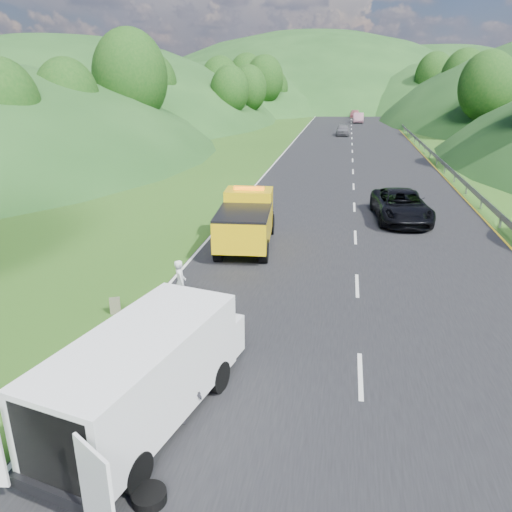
% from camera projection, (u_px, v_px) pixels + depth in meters
% --- Properties ---
extents(ground, '(320.00, 320.00, 0.00)m').
position_uv_depth(ground, '(259.00, 330.00, 15.22)').
color(ground, '#38661E').
rests_on(ground, ground).
extents(road_surface, '(14.00, 200.00, 0.02)m').
position_uv_depth(road_surface, '(352.00, 151.00, 51.79)').
color(road_surface, black).
rests_on(road_surface, ground).
extents(guardrail, '(0.06, 140.00, 1.52)m').
position_uv_depth(guardrail, '(411.00, 139.00, 62.18)').
color(guardrail, gray).
rests_on(guardrail, ground).
extents(tree_line_left, '(14.00, 140.00, 14.00)m').
position_uv_depth(tree_line_left, '(201.00, 129.00, 73.94)').
color(tree_line_left, '#294D16').
rests_on(tree_line_left, ground).
extents(tree_line_right, '(14.00, 140.00, 14.00)m').
position_uv_depth(tree_line_right, '(502.00, 135.00, 67.05)').
color(tree_line_right, '#294D16').
rests_on(tree_line_right, ground).
extents(hills_backdrop, '(201.00, 288.60, 44.00)m').
position_uv_depth(hills_backdrop, '(363.00, 105.00, 138.98)').
color(hills_backdrop, '#2D5B23').
rests_on(hills_backdrop, ground).
extents(tow_truck, '(2.65, 6.05, 2.53)m').
position_uv_depth(tow_truck, '(246.00, 220.00, 22.38)').
color(tow_truck, black).
rests_on(tow_truck, ground).
extents(white_van, '(4.07, 6.80, 2.26)m').
position_uv_depth(white_van, '(146.00, 371.00, 10.78)').
color(white_van, black).
rests_on(white_van, ground).
extents(woman, '(0.64, 0.71, 1.59)m').
position_uv_depth(woman, '(182.00, 305.00, 16.93)').
color(woman, silver).
rests_on(woman, ground).
extents(child, '(0.65, 0.58, 1.10)m').
position_uv_depth(child, '(171.00, 346.00, 14.33)').
color(child, '#D2C270').
rests_on(child, ground).
extents(worker, '(1.25, 1.08, 1.67)m').
position_uv_depth(worker, '(179.00, 424.00, 11.10)').
color(worker, black).
rests_on(worker, ground).
extents(suitcase, '(0.38, 0.31, 0.54)m').
position_uv_depth(suitcase, '(115.00, 306.00, 16.23)').
color(suitcase, '#5A5A43').
rests_on(suitcase, ground).
extents(spare_tire, '(0.64, 0.64, 0.20)m').
position_uv_depth(spare_tire, '(150.00, 502.00, 9.07)').
color(spare_tire, black).
rests_on(spare_tire, ground).
extents(passing_suv, '(3.13, 5.96, 1.60)m').
position_uv_depth(passing_suv, '(400.00, 220.00, 26.87)').
color(passing_suv, black).
rests_on(passing_suv, ground).
extents(dist_car_a, '(1.71, 4.26, 1.45)m').
position_uv_depth(dist_car_a, '(343.00, 135.00, 66.10)').
color(dist_car_a, '#56555B').
rests_on(dist_car_a, ground).
extents(dist_car_b, '(1.69, 4.86, 1.60)m').
position_uv_depth(dist_car_b, '(358.00, 123.00, 84.47)').
color(dist_car_b, '#825665').
rests_on(dist_car_b, ground).
extents(dist_car_c, '(1.86, 4.57, 1.33)m').
position_uv_depth(dist_car_c, '(355.00, 118.00, 95.04)').
color(dist_car_c, '#9A4D57').
rests_on(dist_car_c, ground).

